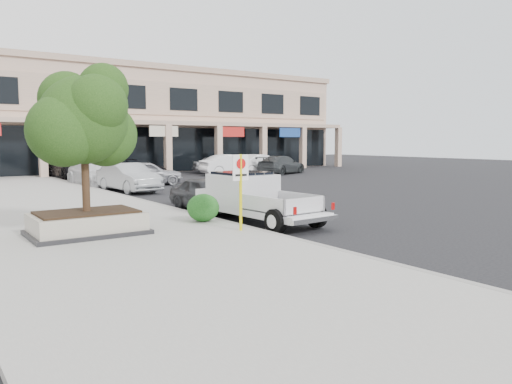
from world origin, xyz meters
TOP-DOWN VIEW (x-y plane):
  - ground at (0.00, 0.00)m, footprint 120.00×120.00m
  - sidewalk at (-5.50, 6.00)m, footprint 8.00×52.00m
  - curb at (-1.55, 6.00)m, footprint 0.20×52.00m
  - strip_mall at (8.00, 33.93)m, footprint 40.55×12.43m
  - planter at (-6.09, 2.53)m, footprint 3.20×2.20m
  - planter_tree at (-5.96, 2.68)m, footprint 2.90×2.55m
  - no_parking_sign at (-2.11, 0.46)m, footprint 0.55×0.09m
  - hedge at (-2.24, 2.55)m, footprint 1.10×0.99m
  - pickup_truck at (-0.35, 1.94)m, footprint 2.40×5.66m
  - curb_car_a at (-0.33, 5.65)m, footprint 1.85×4.09m
  - curb_car_b at (-0.23, 14.63)m, footprint 2.19×4.98m
  - curb_car_c at (-0.62, 19.36)m, footprint 2.57×5.46m
  - curb_car_d at (-0.18, 25.28)m, footprint 2.93×6.09m
  - lot_car_a at (2.15, 17.82)m, footprint 4.81×2.59m
  - lot_car_b at (11.48, 22.48)m, footprint 5.24×2.25m
  - lot_car_c at (15.66, 21.21)m, footprint 5.77×4.01m
  - lot_car_d at (4.17, 25.13)m, footprint 5.56×3.76m
  - lot_car_e at (11.92, 25.38)m, footprint 4.67×2.85m
  - lot_car_f at (15.95, 24.60)m, footprint 4.88×2.07m

SIDE VIEW (x-z plane):
  - ground at x=0.00m, z-range 0.00..0.00m
  - sidewalk at x=-5.50m, z-range 0.00..0.15m
  - curb at x=-1.55m, z-range 0.00..0.15m
  - planter at x=-6.09m, z-range 0.14..0.82m
  - hedge at x=-2.24m, z-range 0.15..1.08m
  - curb_car_a at x=-0.33m, z-range 0.00..1.36m
  - lot_car_d at x=4.17m, z-range 0.00..1.42m
  - lot_car_e at x=11.92m, z-range 0.00..1.49m
  - curb_car_c at x=-0.62m, z-range 0.00..1.54m
  - lot_car_c at x=15.66m, z-range 0.00..1.55m
  - lot_car_a at x=2.15m, z-range 0.00..1.55m
  - lot_car_f at x=15.95m, z-range 0.00..1.57m
  - curb_car_b at x=-0.23m, z-range 0.00..1.59m
  - curb_car_d at x=-0.18m, z-range 0.00..1.67m
  - lot_car_b at x=11.48m, z-range 0.00..1.68m
  - pickup_truck at x=-0.35m, z-range 0.00..1.75m
  - no_parking_sign at x=-2.11m, z-range 0.48..2.78m
  - planter_tree at x=-5.96m, z-range 1.41..5.41m
  - strip_mall at x=8.00m, z-range 0.00..9.50m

